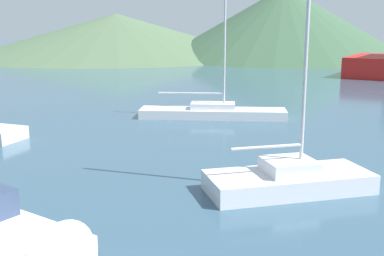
% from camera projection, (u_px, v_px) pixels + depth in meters
% --- Properties ---
extents(sailboat_inner, '(8.42, 4.53, 7.94)m').
position_uv_depth(sailboat_inner, '(213.00, 112.00, 27.50)').
color(sailboat_inner, silver).
rests_on(sailboat_inner, ground_plane).
extents(sailboat_middle, '(5.39, 4.92, 9.03)m').
position_uv_depth(sailboat_middle, '(289.00, 178.00, 15.39)').
color(sailboat_middle, silver).
rests_on(sailboat_middle, ground_plane).
extents(hill_west, '(49.66, 49.66, 6.97)m').
position_uv_depth(hill_west, '(116.00, 35.00, 81.18)').
color(hill_west, '#4C6647').
rests_on(hill_west, ground_plane).
extents(hill_central, '(38.78, 38.78, 10.94)m').
position_uv_depth(hill_central, '(283.00, 23.00, 75.23)').
color(hill_central, '#38563D').
rests_on(hill_central, ground_plane).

